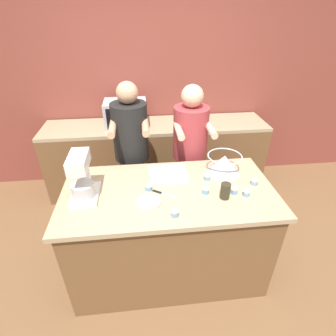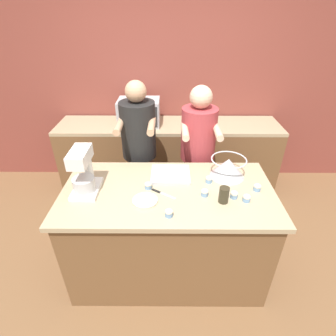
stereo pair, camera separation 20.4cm
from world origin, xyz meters
name	(u,v)px [view 1 (the left image)]	position (x,y,z in m)	size (l,w,h in m)	color
ground_plane	(168,266)	(0.00, 0.00, 0.00)	(16.00, 16.00, 0.00)	brown
back_wall	(153,83)	(0.00, 1.75, 1.35)	(10.00, 0.06, 2.70)	brown
island_counter	(169,232)	(0.00, 0.00, 0.47)	(1.70, 0.87, 0.93)	brown
back_counter	(157,157)	(0.00, 1.40, 0.46)	(2.80, 0.60, 0.93)	brown
person_left	(132,158)	(-0.30, 0.69, 0.85)	(0.35, 0.51, 1.63)	brown
person_right	(189,157)	(0.30, 0.69, 0.83)	(0.36, 0.51, 1.58)	#33384C
stand_mixer	(82,179)	(-0.65, -0.01, 1.09)	(0.20, 0.30, 0.37)	white
mixing_bowl	(224,163)	(0.51, 0.21, 1.02)	(0.30, 0.30, 0.17)	#BCBCC1
baking_tray	(168,174)	(0.02, 0.21, 0.95)	(0.33, 0.29, 0.04)	#BCBCC1
microwave_oven	(126,114)	(-0.36, 1.40, 1.08)	(0.50, 0.36, 0.31)	#B7B7BC
drinking_glass	(225,191)	(0.42, -0.14, 0.99)	(0.08, 0.08, 0.13)	#332D1E
small_plate	(148,202)	(-0.17, -0.15, 0.94)	(0.19, 0.19, 0.02)	beige
knife	(163,194)	(-0.05, -0.05, 0.93)	(0.19, 0.14, 0.01)	#BCBCC1
cupcake_0	(255,181)	(0.71, 0.00, 0.96)	(0.06, 0.06, 0.06)	#759EC6
cupcake_1	(149,187)	(-0.16, 0.02, 0.96)	(0.06, 0.06, 0.06)	#759EC6
cupcake_2	(175,212)	(0.01, -0.31, 0.96)	(0.06, 0.06, 0.06)	#759EC6
cupcake_3	(247,192)	(0.59, -0.14, 0.96)	(0.06, 0.06, 0.06)	#759EC6
cupcake_4	(234,190)	(0.51, -0.10, 0.96)	(0.06, 0.06, 0.06)	#759EC6
cupcake_5	(207,177)	(0.34, 0.11, 0.96)	(0.06, 0.06, 0.06)	#759EC6
cupcake_6	(206,190)	(0.28, -0.07, 0.96)	(0.06, 0.06, 0.06)	#759EC6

